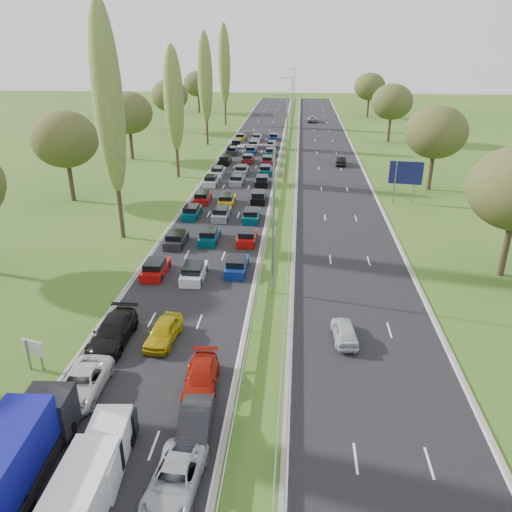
% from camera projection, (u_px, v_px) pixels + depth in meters
% --- Properties ---
extents(ground, '(260.00, 260.00, 0.00)m').
position_uv_depth(ground, '(286.00, 177.00, 73.98)').
color(ground, '#36591B').
rests_on(ground, ground).
extents(near_carriageway, '(10.50, 215.00, 0.04)m').
position_uv_depth(near_carriageway, '(243.00, 172.00, 76.79)').
color(near_carriageway, black).
rests_on(near_carriageway, ground).
extents(far_carriageway, '(10.50, 215.00, 0.04)m').
position_uv_depth(far_carriageway, '(331.00, 174.00, 75.74)').
color(far_carriageway, black).
rests_on(far_carriageway, ground).
extents(central_reservation, '(2.36, 215.00, 0.32)m').
position_uv_depth(central_reservation, '(287.00, 170.00, 76.05)').
color(central_reservation, gray).
rests_on(central_reservation, ground).
extents(lamp_columns, '(0.18, 140.18, 12.00)m').
position_uv_depth(lamp_columns, '(287.00, 139.00, 69.77)').
color(lamp_columns, gray).
rests_on(lamp_columns, ground).
extents(poplar_row, '(2.80, 127.80, 22.44)m').
position_uv_depth(poplar_row, '(152.00, 98.00, 59.49)').
color(poplar_row, '#2D2116').
rests_on(poplar_row, ground).
extents(woodland_left, '(8.00, 166.00, 11.10)m').
position_uv_depth(woodland_left, '(52.00, 145.00, 57.12)').
color(woodland_left, '#2D2116').
rests_on(woodland_left, ground).
extents(woodland_right, '(8.00, 153.00, 11.10)m').
position_uv_depth(woodland_right, '(454.00, 145.00, 57.21)').
color(woodland_right, '#2D2116').
rests_on(woodland_right, ground).
extents(traffic_queue_fill, '(9.00, 68.85, 0.80)m').
position_uv_depth(traffic_queue_fill, '(239.00, 177.00, 72.30)').
color(traffic_queue_fill, '#A50C0A').
rests_on(traffic_queue_fill, ground).
extents(near_car_2, '(2.42, 5.10, 1.41)m').
position_uv_depth(near_car_2, '(82.00, 383.00, 28.39)').
color(near_car_2, silver).
rests_on(near_car_2, near_carriageway).
extents(near_car_3, '(2.26, 5.49, 1.59)m').
position_uv_depth(near_car_3, '(113.00, 332.00, 33.24)').
color(near_car_3, black).
rests_on(near_car_3, near_carriageway).
extents(near_car_8, '(2.08, 4.42, 1.46)m').
position_uv_depth(near_car_8, '(164.00, 331.00, 33.41)').
color(near_car_8, '#B0970B').
rests_on(near_car_8, near_carriageway).
extents(near_car_9, '(1.85, 4.59, 1.48)m').
position_uv_depth(near_car_9, '(195.00, 427.00, 25.13)').
color(near_car_9, black).
rests_on(near_car_9, near_carriageway).
extents(near_car_10, '(2.50, 4.86, 1.31)m').
position_uv_depth(near_car_10, '(175.00, 480.00, 22.21)').
color(near_car_10, '#9DA2A6').
rests_on(near_car_10, near_carriageway).
extents(near_car_11, '(2.18, 4.74, 1.34)m').
position_uv_depth(near_car_11, '(201.00, 378.00, 28.89)').
color(near_car_11, '#9B1509').
rests_on(near_car_11, near_carriageway).
extents(far_car_0, '(1.82, 3.96, 1.31)m').
position_uv_depth(far_car_0, '(345.00, 332.00, 33.52)').
color(far_car_0, '#B1B6BB').
rests_on(far_car_0, far_carriageway).
extents(far_car_1, '(1.71, 4.35, 1.41)m').
position_uv_depth(far_car_1, '(341.00, 161.00, 80.93)').
color(far_car_1, black).
rests_on(far_car_1, far_carriageway).
extents(far_car_2, '(2.59, 5.35, 1.47)m').
position_uv_depth(far_car_2, '(312.00, 119.00, 123.77)').
color(far_car_2, gray).
rests_on(far_car_2, far_carriageway).
extents(blue_lorry, '(2.28, 8.19, 3.46)m').
position_uv_depth(blue_lorry, '(16.00, 455.00, 22.03)').
color(blue_lorry, black).
rests_on(blue_lorry, near_carriageway).
extents(white_van_front, '(2.07, 5.27, 2.12)m').
position_uv_depth(white_van_front, '(81.00, 494.00, 21.02)').
color(white_van_front, silver).
rests_on(white_van_front, near_carriageway).
extents(white_van_rear, '(1.80, 4.59, 1.85)m').
position_uv_depth(white_van_rear, '(107.00, 448.00, 23.56)').
color(white_van_rear, silver).
rests_on(white_van_rear, near_carriageway).
extents(info_sign, '(1.47, 0.49, 2.10)m').
position_uv_depth(info_sign, '(33.00, 351.00, 30.23)').
color(info_sign, gray).
rests_on(info_sign, ground).
extents(direction_sign, '(3.97, 0.69, 5.20)m').
position_uv_depth(direction_sign, '(406.00, 175.00, 60.95)').
color(direction_sign, gray).
rests_on(direction_sign, ground).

